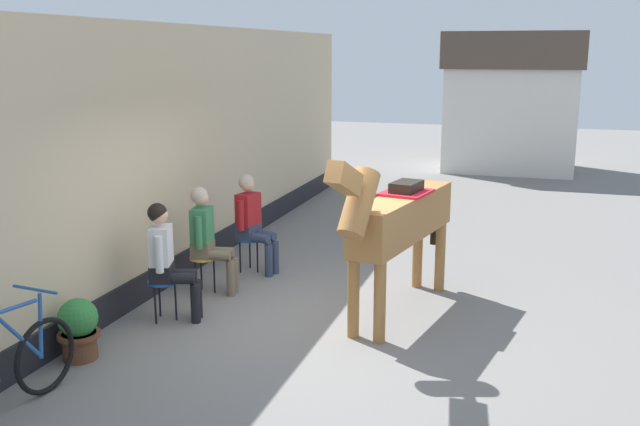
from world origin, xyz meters
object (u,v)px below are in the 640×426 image
seated_visitor_near (167,256)px  spare_stool_white (378,210)px  seated_visitor_middle (207,234)px  saddled_horse_center (398,220)px  flower_planter_near (79,328)px  seated_visitor_far (252,218)px

seated_visitor_near → spare_stool_white: 4.89m
seated_visitor_middle → spare_stool_white: bearing=69.1°
seated_visitor_near → saddled_horse_center: size_ratio=0.47×
saddled_horse_center → flower_planter_near: saddled_horse_center is taller
seated_visitor_middle → spare_stool_white: size_ratio=3.02×
spare_stool_white → seated_visitor_middle: bearing=-110.9°
seated_visitor_near → flower_planter_near: (-0.34, -1.23, -0.44)m
seated_visitor_far → spare_stool_white: (1.20, 2.65, -0.38)m
seated_visitor_middle → seated_visitor_far: same height
saddled_horse_center → spare_stool_white: bearing=106.0°
flower_planter_near → seated_visitor_near: bearing=74.5°
seated_visitor_near → spare_stool_white: bearing=73.3°
seated_visitor_near → seated_visitor_far: (0.21, 2.02, 0.00)m
seated_visitor_near → flower_planter_near: seated_visitor_near is taller
saddled_horse_center → spare_stool_white: saddled_horse_center is taller
flower_planter_near → spare_stool_white: flower_planter_near is taller
flower_planter_near → spare_stool_white: 6.15m
saddled_horse_center → flower_planter_near: (-2.81, -2.18, -0.82)m
seated_visitor_far → spare_stool_white: size_ratio=3.02×
seated_visitor_near → saddled_horse_center: (2.47, 0.95, 0.38)m
seated_visitor_middle → flower_planter_near: seated_visitor_middle is taller
seated_visitor_near → spare_stool_white: (1.40, 4.67, -0.38)m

